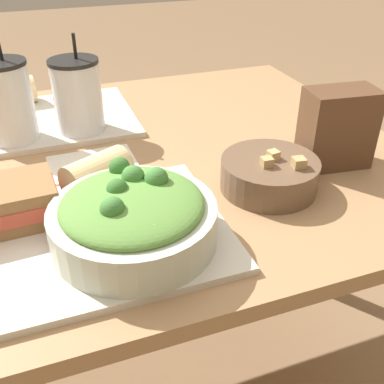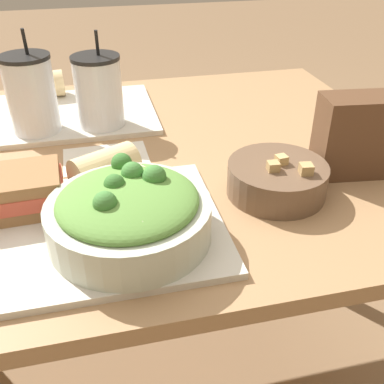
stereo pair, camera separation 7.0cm
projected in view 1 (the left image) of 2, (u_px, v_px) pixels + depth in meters
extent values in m
cube|color=#A37A51|center=(86.00, 169.00, 0.90)|extent=(1.32, 0.92, 0.03)
cylinder|color=#A37A51|center=(252.00, 180.00, 1.59)|extent=(0.06, 0.06, 0.71)
cube|color=beige|center=(94.00, 236.00, 0.68)|extent=(0.40, 0.31, 0.01)
cube|color=beige|center=(47.00, 120.00, 1.06)|extent=(0.40, 0.31, 0.01)
cylinder|color=beige|center=(134.00, 224.00, 0.65)|extent=(0.24, 0.24, 0.06)
ellipsoid|color=#5B8E3D|center=(132.00, 204.00, 0.63)|extent=(0.21, 0.21, 0.04)
sphere|color=#38702D|center=(117.00, 189.00, 0.63)|extent=(0.03, 0.03, 0.03)
sphere|color=#427F38|center=(114.00, 208.00, 0.59)|extent=(0.03, 0.03, 0.03)
sphere|color=#38702D|center=(120.00, 167.00, 0.68)|extent=(0.03, 0.03, 0.03)
sphere|color=#427F38|center=(156.00, 179.00, 0.65)|extent=(0.04, 0.04, 0.04)
sphere|color=#427F38|center=(133.00, 177.00, 0.66)|extent=(0.03, 0.03, 0.03)
cube|color=beige|center=(105.00, 199.00, 0.63)|extent=(0.06, 0.07, 0.01)
cube|color=beige|center=(147.00, 215.00, 0.60)|extent=(0.06, 0.06, 0.01)
cube|color=beige|center=(134.00, 178.00, 0.68)|extent=(0.05, 0.05, 0.01)
cylinder|color=brown|center=(269.00, 174.00, 0.80)|extent=(0.17, 0.17, 0.06)
cylinder|color=#5B2D19|center=(270.00, 164.00, 0.79)|extent=(0.16, 0.16, 0.01)
cube|color=tan|center=(299.00, 164.00, 0.76)|extent=(0.02, 0.02, 0.02)
cube|color=tan|center=(273.00, 156.00, 0.79)|extent=(0.02, 0.02, 0.02)
cube|color=tan|center=(267.00, 163.00, 0.76)|extent=(0.02, 0.02, 0.02)
cube|color=olive|center=(10.00, 215.00, 0.70)|extent=(0.15, 0.11, 0.02)
cube|color=#C64C38|center=(7.00, 204.00, 0.69)|extent=(0.16, 0.12, 0.02)
cube|color=olive|center=(3.00, 192.00, 0.68)|extent=(0.15, 0.11, 0.02)
cylinder|color=#DBBC84|center=(98.00, 174.00, 0.77)|extent=(0.13, 0.11, 0.07)
cylinder|color=beige|center=(122.00, 163.00, 0.80)|extent=(0.03, 0.06, 0.06)
cylinder|color=#DBBC84|center=(17.00, 91.00, 1.12)|extent=(0.09, 0.08, 0.07)
cylinder|color=beige|center=(33.00, 88.00, 1.13)|extent=(0.01, 0.06, 0.06)
cylinder|color=silver|center=(8.00, 103.00, 0.92)|extent=(0.10, 0.10, 0.16)
cylinder|color=black|center=(9.00, 108.00, 0.92)|extent=(0.09, 0.09, 0.13)
cylinder|color=black|center=(0.00, 49.00, 0.86)|extent=(0.01, 0.02, 0.06)
cylinder|color=silver|center=(78.00, 97.00, 0.96)|extent=(0.10, 0.10, 0.15)
cylinder|color=#701E47|center=(79.00, 102.00, 0.97)|extent=(0.09, 0.09, 0.12)
cylinder|color=black|center=(73.00, 61.00, 0.92)|extent=(0.10, 0.10, 0.01)
cylinder|color=black|center=(75.00, 48.00, 0.91)|extent=(0.01, 0.02, 0.06)
cube|color=brown|center=(337.00, 128.00, 0.85)|extent=(0.14, 0.09, 0.15)
cube|color=silver|center=(92.00, 163.00, 0.89)|extent=(0.17, 0.12, 0.00)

